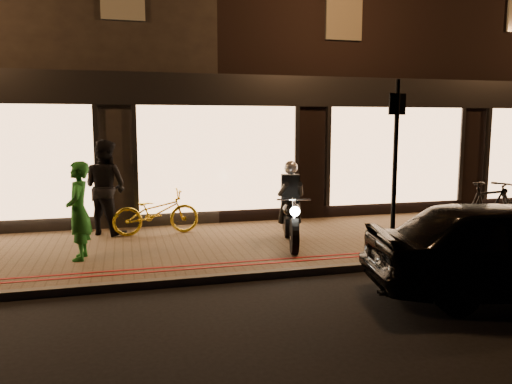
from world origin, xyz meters
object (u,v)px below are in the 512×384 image
(motorcycle, at_px, (291,213))
(parked_car, at_px, (512,247))
(person_green, at_px, (79,211))
(sign_post, at_px, (395,160))
(bicycle_gold, at_px, (156,212))

(motorcycle, xyz_separation_m, parked_car, (2.18, -3.13, -0.05))
(motorcycle, bearing_deg, parked_car, -41.44)
(person_green, bearing_deg, sign_post, 79.39)
(parked_car, bearing_deg, sign_post, 35.30)
(parked_car, bearing_deg, person_green, 73.87)
(bicycle_gold, bearing_deg, motorcycle, -127.74)
(motorcycle, xyz_separation_m, bicycle_gold, (-2.40, 1.59, -0.15))
(motorcycle, relative_size, parked_car, 0.48)
(sign_post, relative_size, parked_car, 0.75)
(person_green, xyz_separation_m, parked_car, (5.96, -3.08, -0.27))
(person_green, relative_size, parked_car, 0.41)
(motorcycle, distance_m, bicycle_gold, 2.88)
(person_green, bearing_deg, motorcycle, 94.07)
(person_green, bearing_deg, parked_car, 65.95)
(motorcycle, bearing_deg, sign_post, -30.27)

